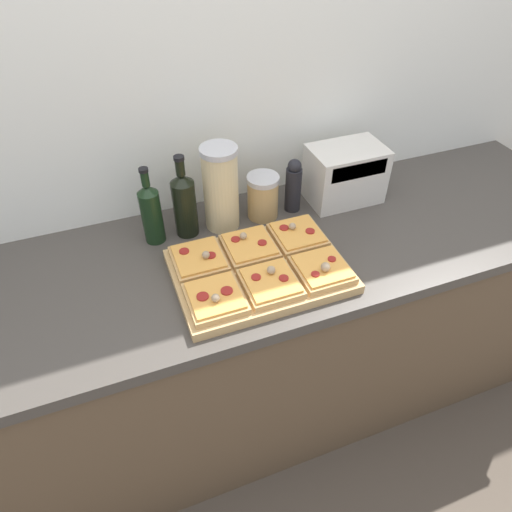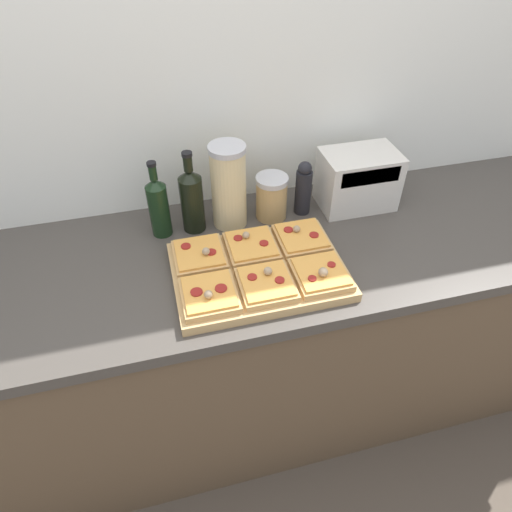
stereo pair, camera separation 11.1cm
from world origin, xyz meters
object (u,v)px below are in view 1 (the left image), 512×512
Objects in this scene: cutting_board at (260,271)px; olive_oil_bottle at (151,212)px; grain_jar_tall at (220,188)px; grain_jar_short at (263,196)px; wine_bottle at (184,203)px; pepper_mill at (293,186)px; toaster_oven at (345,174)px.

cutting_board is 0.39m from olive_oil_bottle.
grain_jar_tall is 0.16m from grain_jar_short.
cutting_board is 0.33m from wine_bottle.
pepper_mill is (0.26, -0.00, -0.05)m from grain_jar_tall.
olive_oil_bottle is 0.23m from grain_jar_tall.
olive_oil_bottle is 0.69m from toaster_oven.
pepper_mill reaches higher than cutting_board.
wine_bottle is 0.38m from pepper_mill.
cutting_board is 0.37m from pepper_mill.
cutting_board is at bearing -47.21° from olive_oil_bottle.
olive_oil_bottle is 0.94× the size of toaster_oven.
wine_bottle reaches higher than olive_oil_bottle.
grain_jar_short is at bearing 179.84° from toaster_oven.
olive_oil_bottle is 0.49m from pepper_mill.
wine_bottle is at bearing 180.00° from grain_jar_short.
grain_jar_tall is at bearing 180.00° from pepper_mill.
cutting_board is at bearing -129.73° from pepper_mill.
olive_oil_bottle reaches higher than cutting_board.
wine_bottle is 0.12m from grain_jar_tall.
pepper_mill is at bearing -0.00° from wine_bottle.
grain_jar_tall reaches higher than toaster_oven.
grain_jar_tall is at bearing 180.00° from grain_jar_short.
grain_jar_tall is 1.02× the size of toaster_oven.
wine_bottle is at bearing 179.92° from toaster_oven.
toaster_oven reaches higher than grain_jar_short.
cutting_board is at bearing -113.10° from grain_jar_short.
wine_bottle is at bearing 118.31° from cutting_board.
grain_jar_short is (0.38, -0.00, -0.03)m from olive_oil_bottle.
cutting_board is at bearing -83.65° from grain_jar_tall.
wine_bottle is 1.82× the size of grain_jar_short.
cutting_board is 0.52m from toaster_oven.
grain_jar_short is (0.27, -0.00, -0.04)m from wine_bottle.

